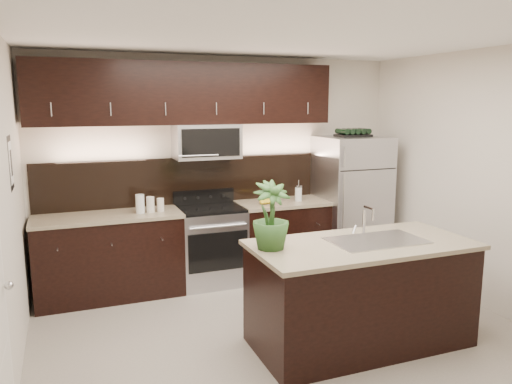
% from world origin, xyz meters
% --- Properties ---
extents(ground, '(4.50, 4.50, 0.00)m').
position_xyz_m(ground, '(0.00, 0.00, 0.00)').
color(ground, gray).
rests_on(ground, ground).
extents(room_walls, '(4.52, 4.02, 2.71)m').
position_xyz_m(room_walls, '(-0.11, -0.04, 1.70)').
color(room_walls, beige).
rests_on(room_walls, ground).
extents(counter_run, '(3.51, 0.65, 0.94)m').
position_xyz_m(counter_run, '(-0.46, 1.69, 0.47)').
color(counter_run, black).
rests_on(counter_run, ground).
extents(upper_fixtures, '(3.49, 0.40, 1.66)m').
position_xyz_m(upper_fixtures, '(-0.43, 1.84, 2.14)').
color(upper_fixtures, black).
rests_on(upper_fixtures, counter_run).
extents(island, '(1.96, 0.96, 0.94)m').
position_xyz_m(island, '(0.57, -0.26, 0.47)').
color(island, black).
rests_on(island, ground).
extents(sink_faucet, '(0.84, 0.50, 0.28)m').
position_xyz_m(sink_faucet, '(0.72, -0.25, 0.96)').
color(sink_faucet, silver).
rests_on(sink_faucet, island).
extents(refrigerator, '(0.83, 0.75, 1.72)m').
position_xyz_m(refrigerator, '(1.63, 1.63, 0.86)').
color(refrigerator, '#B2B2B7').
rests_on(refrigerator, ground).
extents(wine_rack, '(0.43, 0.26, 0.10)m').
position_xyz_m(wine_rack, '(1.63, 1.63, 1.77)').
color(wine_rack, black).
rests_on(wine_rack, refrigerator).
extents(plant, '(0.35, 0.35, 0.57)m').
position_xyz_m(plant, '(-0.25, -0.14, 1.22)').
color(plant, '#284E1F').
rests_on(plant, island).
extents(canisters, '(0.31, 0.10, 0.21)m').
position_xyz_m(canisters, '(-0.98, 1.64, 1.03)').
color(canisters, silver).
rests_on(canisters, counter_run).
extents(french_press, '(0.09, 0.09, 0.26)m').
position_xyz_m(french_press, '(0.88, 1.64, 1.04)').
color(french_press, silver).
rests_on(french_press, counter_run).
extents(bananas, '(0.22, 0.18, 0.06)m').
position_xyz_m(bananas, '(0.38, 1.61, 0.97)').
color(bananas, yellow).
rests_on(bananas, counter_run).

